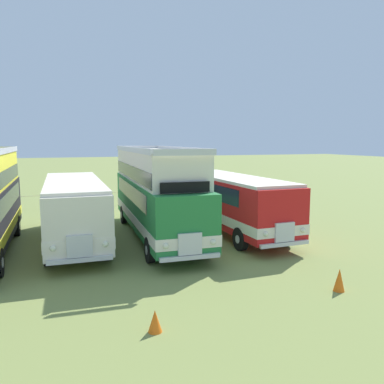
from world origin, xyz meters
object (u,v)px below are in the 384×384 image
Objects in this scene: bus_sixth_in_row at (74,206)px; bus_seventh_in_row at (156,190)px; cone_mid_row at (339,280)px; bus_eighth_in_row at (231,200)px; cone_near_end at (155,321)px.

bus_seventh_in_row is (3.94, -0.16, 0.61)m from bus_sixth_in_row.
cone_mid_row is at bearing -67.54° from bus_seventh_in_row.
bus_eighth_in_row reaches higher than cone_mid_row.
bus_eighth_in_row is 11.30m from cone_near_end.
cone_near_end is (1.40, -9.78, -1.46)m from bus_sixth_in_row.
bus_eighth_in_row reaches higher than cone_near_end.
cone_mid_row is at bearing -91.34° from bus_eighth_in_row.
cone_mid_row is at bearing -50.12° from bus_sixth_in_row.
bus_sixth_in_row is 7.89m from bus_eighth_in_row.
cone_mid_row is (3.73, -9.01, -1.99)m from bus_seventh_in_row.
cone_near_end is (-2.53, -9.63, -2.08)m from bus_seventh_in_row.
cone_near_end is 0.77× the size of cone_mid_row.
bus_seventh_in_row is 4.00m from bus_eighth_in_row.
bus_sixth_in_row and bus_eighth_in_row have the same top height.
bus_sixth_in_row is 17.07× the size of cone_near_end.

